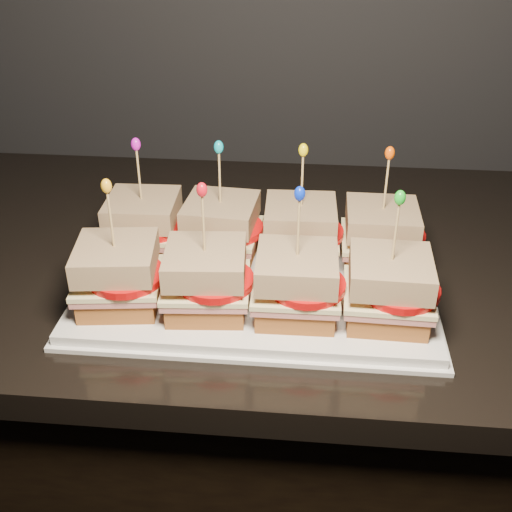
{
  "coord_description": "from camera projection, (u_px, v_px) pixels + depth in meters",
  "views": [
    {
      "loc": [
        0.29,
        0.89,
        1.4
      ],
      "look_at": [
        0.22,
        1.57,
        0.99
      ],
      "focal_mm": 45.0,
      "sensor_mm": 36.0,
      "label": 1
    }
  ],
  "objects": [
    {
      "name": "sandwich_3_cheese",
      "position": [
        380.0,
        238.0,
        0.83
      ],
      "size": [
        0.1,
        0.1,
        0.01
      ],
      "primitive_type": "cube",
      "rotation": [
        0.0,
        0.0,
        -0.01
      ],
      "color": "#F7ECA8",
      "rests_on": "sandwich_3_ham"
    },
    {
      "name": "sandwich_7_bread_bot",
      "position": [
        386.0,
        309.0,
        0.74
      ],
      "size": [
        0.09,
        0.09,
        0.02
      ],
      "primitive_type": "cube",
      "rotation": [
        0.0,
        0.0,
        -0.03
      ],
      "color": "brown",
      "rests_on": "platter"
    },
    {
      "name": "sandwich_6_bread_bot",
      "position": [
        295.0,
        304.0,
        0.75
      ],
      "size": [
        0.09,
        0.09,
        0.02
      ],
      "primitive_type": "cube",
      "rotation": [
        0.0,
        0.0,
        0.02
      ],
      "color": "brown",
      "rests_on": "platter"
    },
    {
      "name": "sandwich_7_tomato",
      "position": [
        400.0,
        290.0,
        0.72
      ],
      "size": [
        0.09,
        0.09,
        0.01
      ],
      "primitive_type": "cylinder",
      "color": "red",
      "rests_on": "sandwich_7_cheese"
    },
    {
      "name": "sandwich_5_pick",
      "position": [
        204.0,
        227.0,
        0.71
      ],
      "size": [
        0.0,
        0.0,
        0.09
      ],
      "primitive_type": "cylinder",
      "color": "tan",
      "rests_on": "sandwich_5_bread_top"
    },
    {
      "name": "sandwich_4_pick",
      "position": [
        111.0,
        223.0,
        0.71
      ],
      "size": [
        0.0,
        0.0,
        0.09
      ],
      "primitive_type": "cylinder",
      "color": "tan",
      "rests_on": "sandwich_4_bread_top"
    },
    {
      "name": "sandwich_0_tomato",
      "position": [
        152.0,
        225.0,
        0.85
      ],
      "size": [
        0.09,
        0.09,
        0.01
      ],
      "primitive_type": "cylinder",
      "color": "red",
      "rests_on": "sandwich_0_cheese"
    },
    {
      "name": "sandwich_3_pick",
      "position": [
        386.0,
        187.0,
        0.8
      ],
      "size": [
        0.0,
        0.0,
        0.09
      ],
      "primitive_type": "cylinder",
      "color": "tan",
      "rests_on": "sandwich_3_bread_top"
    },
    {
      "name": "sandwich_5_bread_top",
      "position": [
        205.0,
        262.0,
        0.73
      ],
      "size": [
        0.1,
        0.1,
        0.03
      ],
      "primitive_type": "cube",
      "rotation": [
        0.0,
        0.0,
        0.08
      ],
      "color": "#53260E",
      "rests_on": "sandwich_5_tomato"
    },
    {
      "name": "sandwich_7_pick",
      "position": [
        395.0,
        236.0,
        0.69
      ],
      "size": [
        0.0,
        0.0,
        0.09
      ],
      "primitive_type": "cylinder",
      "color": "tan",
      "rests_on": "sandwich_7_bread_top"
    },
    {
      "name": "sandwich_4_frill",
      "position": [
        106.0,
        186.0,
        0.69
      ],
      "size": [
        0.01,
        0.01,
        0.02
      ],
      "primitive_type": "ellipsoid",
      "color": "gold",
      "rests_on": "sandwich_4_pick"
    },
    {
      "name": "sandwich_3_bread_bot",
      "position": [
        378.0,
        254.0,
        0.85
      ],
      "size": [
        0.09,
        0.09,
        0.02
      ],
      "primitive_type": "cube",
      "rotation": [
        0.0,
        0.0,
        -0.01
      ],
      "color": "brown",
      "rests_on": "platter"
    },
    {
      "name": "sandwich_6_cheese",
      "position": [
        296.0,
        287.0,
        0.74
      ],
      "size": [
        0.1,
        0.1,
        0.01
      ],
      "primitive_type": "cube",
      "rotation": [
        0.0,
        0.0,
        0.02
      ],
      "color": "#F7ECA8",
      "rests_on": "sandwich_6_ham"
    },
    {
      "name": "sandwich_7_cheese",
      "position": [
        388.0,
        292.0,
        0.73
      ],
      "size": [
        0.1,
        0.1,
        0.01
      ],
      "primitive_type": "cube",
      "rotation": [
        0.0,
        0.0,
        -0.03
      ],
      "color": "#F7ECA8",
      "rests_on": "sandwich_7_ham"
    },
    {
      "name": "sandwich_2_frill",
      "position": [
        303.0,
        150.0,
        0.78
      ],
      "size": [
        0.01,
        0.01,
        0.02
      ],
      "primitive_type": "ellipsoid",
      "color": "yellow",
      "rests_on": "sandwich_2_pick"
    },
    {
      "name": "sandwich_2_pick",
      "position": [
        302.0,
        184.0,
        0.81
      ],
      "size": [
        0.0,
        0.0,
        0.09
      ],
      "primitive_type": "cylinder",
      "color": "tan",
      "rests_on": "sandwich_2_bread_top"
    },
    {
      "name": "sandwich_2_bread_bot",
      "position": [
        299.0,
        250.0,
        0.85
      ],
      "size": [
        0.09,
        0.09,
        0.02
      ],
      "primitive_type": "cube",
      "rotation": [
        0.0,
        0.0,
        0.03
      ],
      "color": "brown",
      "rests_on": "platter"
    },
    {
      "name": "platter",
      "position": [
        256.0,
        287.0,
        0.82
      ],
      "size": [
        0.44,
        0.27,
        0.02
      ],
      "primitive_type": "cube",
      "color": "white",
      "rests_on": "granite_slab"
    },
    {
      "name": "sandwich_6_ham",
      "position": [
        296.0,
        292.0,
        0.74
      ],
      "size": [
        0.1,
        0.1,
        0.01
      ],
      "primitive_type": "cube",
      "rotation": [
        0.0,
        0.0,
        0.02
      ],
      "color": "#BC6A61",
      "rests_on": "sandwich_6_bread_bot"
    },
    {
      "name": "sandwich_4_bread_top",
      "position": [
        116.0,
        258.0,
        0.74
      ],
      "size": [
        0.1,
        0.1,
        0.03
      ],
      "primitive_type": "cube",
      "rotation": [
        0.0,
        0.0,
        0.12
      ],
      "color": "#53260E",
      "rests_on": "sandwich_4_tomato"
    },
    {
      "name": "sandwich_3_tomato",
      "position": [
        390.0,
        236.0,
        0.82
      ],
      "size": [
        0.09,
        0.09,
        0.01
      ],
      "primitive_type": "cylinder",
      "color": "red",
      "rests_on": "sandwich_3_cheese"
    },
    {
      "name": "sandwich_3_ham",
      "position": [
        380.0,
        243.0,
        0.84
      ],
      "size": [
        0.1,
        0.09,
        0.01
      ],
      "primitive_type": "cube",
      "rotation": [
        0.0,
        0.0,
        -0.01
      ],
      "color": "#BC6A61",
      "rests_on": "sandwich_3_bread_bot"
    },
    {
      "name": "sandwich_4_ham",
      "position": [
        119.0,
        283.0,
        0.76
      ],
      "size": [
        0.11,
        0.11,
        0.01
      ],
      "primitive_type": "cube",
      "rotation": [
        0.0,
        0.0,
        0.12
      ],
      "color": "#BC6A61",
      "rests_on": "sandwich_4_bread_bot"
    },
    {
      "name": "sandwich_4_tomato",
      "position": [
        126.0,
        276.0,
        0.74
      ],
      "size": [
        0.09,
        0.09,
        0.01
      ],
      "primitive_type": "cylinder",
      "color": "red",
      "rests_on": "sandwich_4_cheese"
    },
    {
      "name": "sandwich_5_tomato",
      "position": [
        215.0,
        280.0,
        0.73
      ],
      "size": [
        0.09,
        0.09,
        0.01
      ],
      "primitive_type": "cylinder",
      "color": "red",
      "rests_on": "sandwich_5_cheese"
    },
    {
      "name": "sandwich_2_bread_top",
      "position": [
        301.0,
        216.0,
        0.83
      ],
      "size": [
        0.09,
        0.09,
        0.03
      ],
      "primitive_type": "cube",
      "rotation": [
        0.0,
        0.0,
        0.03
      ],
      "color": "#53260E",
      "rests_on": "sandwich_2_tomato"
    },
    {
      "name": "sandwich_5_frill",
      "position": [
        202.0,
        190.0,
        0.68
      ],
      "size": [
        0.01,
        0.01,
        0.02
      ],
      "primitive_type": "ellipsoid",
      "color": "red",
      "rests_on": "sandwich_5_pick"
    },
    {
      "name": "sandwich_3_frill",
      "position": [
        390.0,
        153.0,
        0.77
      ],
      "size": [
        0.01,
        0.01,
        0.02
      ],
      "primitive_type": "ellipsoid",
      "color": "#F45003",
      "rests_on": "sandwich_3_pick"
    },
    {
      "name": "sandwich_5_ham",
      "position": [
        206.0,
        287.0,
        0.75
      ],
      "size": [
        0.1,
        0.1,
        0.01
      ],
      "primitive_type": "cube",
      "rotation": [
        0.0,
        0.0,
        0.08
      ],
      "color": "#BC6A61",
      "rests_on": "sandwich_5_bread_bot"
    },
    {
      "name": "sandwich_0_frill",
      "position": [
        136.0,
        144.0,
        0.8
      ],
      "size": [
        0.01,
        0.01,
        0.02
      ],
      "primitive_type": "ellipsoid",
      "color": "#CA11C8",
      "rests_on": "sandwich_0_pick"
    },
    {
      "name": "sandwich_7_ham",
      "position": [
        387.0,
        297.0,
        0.73
      ],
      "size": [
        0.1,
        0.1,
        0.01
      ],
      "primitive_type": "cube",
      "rotation": [
        0.0,
        0.0,
        -0.03
      ],
      "color": "#BC6A61",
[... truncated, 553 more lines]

